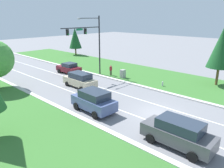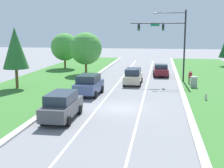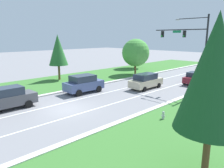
% 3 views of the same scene
% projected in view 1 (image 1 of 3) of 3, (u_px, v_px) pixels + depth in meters
% --- Properties ---
extents(ground_plane, '(160.00, 160.00, 0.00)m').
position_uv_depth(ground_plane, '(158.00, 114.00, 20.55)').
color(ground_plane, slate).
extents(curb_strip_right, '(0.50, 90.00, 0.15)m').
position_uv_depth(curb_strip_right, '(185.00, 97.00, 24.45)').
color(curb_strip_right, beige).
rests_on(curb_strip_right, ground_plane).
extents(curb_strip_left, '(0.50, 90.00, 0.15)m').
position_uv_depth(curb_strip_left, '(117.00, 136.00, 16.60)').
color(curb_strip_left, beige).
rests_on(curb_strip_left, ground_plane).
extents(grass_verge_right, '(10.00, 90.00, 0.08)m').
position_uv_depth(grass_verge_right, '(203.00, 87.00, 28.11)').
color(grass_verge_right, '#38702D').
rests_on(grass_verge_right, ground_plane).
extents(lane_stripe_inner_left, '(0.14, 81.00, 0.01)m').
position_uv_depth(lane_stripe_inner_left, '(147.00, 120.00, 19.30)').
color(lane_stripe_inner_left, white).
rests_on(lane_stripe_inner_left, ground_plane).
extents(lane_stripe_inner_right, '(0.14, 81.00, 0.01)m').
position_uv_depth(lane_stripe_inner_right, '(167.00, 108.00, 21.80)').
color(lane_stripe_inner_right, white).
rests_on(lane_stripe_inner_right, ground_plane).
extents(traffic_signal_mast, '(6.79, 0.41, 8.87)m').
position_uv_depth(traffic_signal_mast, '(90.00, 38.00, 31.31)').
color(traffic_signal_mast, black).
rests_on(traffic_signal_mast, ground_plane).
extents(graphite_suv, '(2.12, 5.05, 2.04)m').
position_uv_depth(graphite_suv, '(178.00, 133.00, 15.09)').
color(graphite_suv, '#4C4C51').
rests_on(graphite_suv, ground_plane).
extents(burgundy_sedan, '(2.29, 4.23, 1.71)m').
position_uv_depth(burgundy_sedan, '(69.00, 68.00, 34.83)').
color(burgundy_sedan, maroon).
rests_on(burgundy_sedan, ground_plane).
extents(champagne_suv, '(2.12, 4.86, 1.90)m').
position_uv_depth(champagne_suv, '(80.00, 80.00, 28.01)').
color(champagne_suv, beige).
rests_on(champagne_suv, ground_plane).
extents(slate_blue_suv, '(2.44, 4.64, 2.09)m').
position_uv_depth(slate_blue_suv, '(94.00, 101.00, 20.77)').
color(slate_blue_suv, '#475684').
rests_on(slate_blue_suv, ground_plane).
extents(utility_cabinet, '(0.70, 0.60, 1.28)m').
position_uv_depth(utility_cabinet, '(123.00, 74.00, 32.12)').
color(utility_cabinet, '#9E9E99').
rests_on(utility_cabinet, ground_plane).
extents(pedestrian, '(0.40, 0.26, 1.69)m').
position_uv_depth(pedestrian, '(111.00, 70.00, 33.37)').
color(pedestrian, '#42382D').
rests_on(pedestrian, ground_plane).
extents(fire_hydrant, '(0.34, 0.20, 0.70)m').
position_uv_depth(fire_hydrant, '(163.00, 84.00, 28.36)').
color(fire_hydrant, '#B7B7BC').
rests_on(fire_hydrant, ground_plane).
extents(conifer_near_right_tree, '(2.88, 2.88, 6.25)m').
position_uv_depth(conifer_near_right_tree, '(75.00, 38.00, 50.36)').
color(conifer_near_right_tree, brown).
rests_on(conifer_near_right_tree, ground_plane).
extents(conifer_far_right_tree, '(3.19, 3.19, 7.53)m').
position_uv_depth(conifer_far_right_tree, '(221.00, 48.00, 27.49)').
color(conifer_far_right_tree, brown).
rests_on(conifer_far_right_tree, ground_plane).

